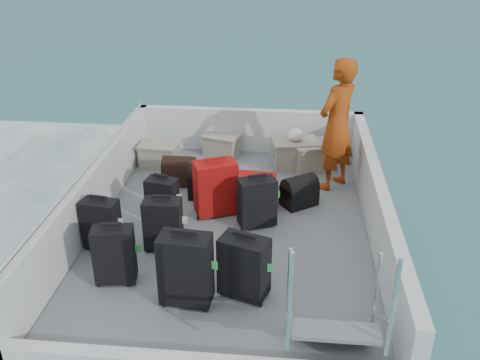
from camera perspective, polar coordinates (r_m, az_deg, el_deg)
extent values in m
plane|color=#1B5A61|center=(7.00, -0.86, -9.29)|extent=(160.00, 160.00, 0.00)
cube|color=silver|center=(6.83, -0.88, -7.24)|extent=(3.60, 5.00, 0.60)
cube|color=slate|center=(6.66, -0.89, -5.02)|extent=(3.30, 4.70, 0.02)
cube|color=silver|center=(6.88, -15.40, -1.54)|extent=(0.14, 5.00, 0.70)
cube|color=silver|center=(6.54, 14.35, -2.93)|extent=(0.14, 5.00, 0.70)
cube|color=silver|center=(8.68, 0.89, 5.34)|extent=(3.60, 0.14, 0.70)
cylinder|color=silver|center=(6.71, -15.80, 1.49)|extent=(0.04, 4.80, 0.04)
cube|color=black|center=(5.69, -13.24, -7.85)|extent=(0.44, 0.29, 0.64)
cube|color=black|center=(6.29, -14.57, -4.65)|extent=(0.44, 0.29, 0.61)
cube|color=black|center=(6.75, -8.28, -2.06)|extent=(0.42, 0.30, 0.55)
cube|color=black|center=(5.27, -5.81, -9.54)|extent=(0.52, 0.33, 0.76)
cube|color=black|center=(6.13, -8.20, -4.77)|extent=(0.43, 0.26, 0.63)
cube|color=#A30D0C|center=(6.78, -2.62, -0.89)|extent=(0.60, 0.49, 0.71)
cube|color=black|center=(5.36, 0.44, -9.31)|extent=(0.54, 0.42, 0.65)
cube|color=black|center=(6.53, 1.82, -2.44)|extent=(0.51, 0.41, 0.63)
cube|color=#A30D0C|center=(7.16, 0.35, -1.05)|extent=(0.87, 0.60, 0.33)
cube|color=gray|center=(8.28, -8.59, 2.58)|extent=(0.58, 0.42, 0.33)
cube|color=gray|center=(8.58, -1.93, 3.68)|extent=(0.61, 0.50, 0.32)
cube|color=gray|center=(8.22, 5.86, 2.78)|extent=(0.72, 0.57, 0.39)
cube|color=gray|center=(8.19, 7.83, 2.52)|extent=(0.73, 0.63, 0.37)
ellipsoid|color=yellow|center=(8.31, 6.30, 2.40)|extent=(0.28, 0.26, 0.22)
ellipsoid|color=white|center=(8.11, 5.95, 4.63)|extent=(0.24, 0.24, 0.18)
imported|color=#DA5314|center=(7.38, 10.29, 5.79)|extent=(0.77, 0.80, 1.84)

